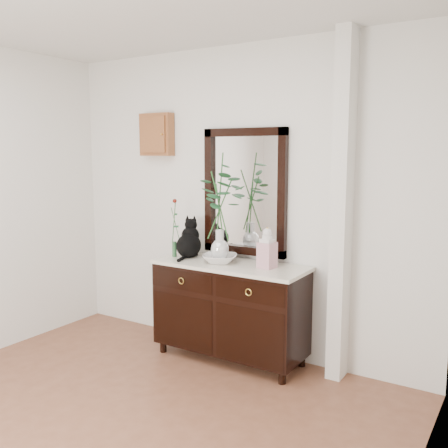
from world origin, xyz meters
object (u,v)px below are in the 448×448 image
Objects in this scene: sideboard at (230,306)px; cat at (189,238)px; lotus_bowl at (220,259)px; ginger_jar at (267,248)px.

cat is (-0.45, 0.02, 0.55)m from sideboard.
lotus_bowl is 0.87× the size of ginger_jar.
sideboard is at bearing -176.99° from ginger_jar.
lotus_bowl is (-0.09, -0.03, 0.41)m from sideboard.
ginger_jar is (0.43, 0.04, 0.13)m from lotus_bowl.
sideboard is 0.64m from ginger_jar.
lotus_bowl reaches higher than sideboard.
lotus_bowl is (0.36, -0.05, -0.14)m from cat.
cat reaches higher than sideboard.
cat is 1.04× the size of ginger_jar.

